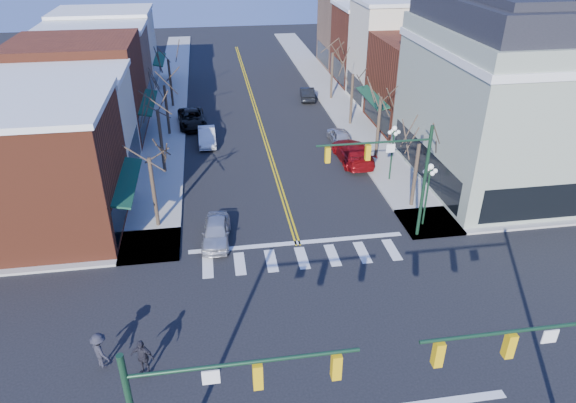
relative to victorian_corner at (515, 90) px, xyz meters
name	(u,v)px	position (x,y,z in m)	size (l,w,h in m)	color
ground	(326,333)	(-16.50, -14.50, -6.66)	(160.00, 160.00, 0.00)	black
sidewalk_left	(161,167)	(-25.25, 5.50, -6.58)	(3.50, 70.00, 0.15)	#9E9B93
sidewalk_right	(376,153)	(-7.75, 5.50, -6.58)	(3.50, 70.00, 0.15)	#9E9B93
bldg_left_brick_a	(29,172)	(-32.00, -2.75, -2.66)	(10.00, 8.50, 8.00)	maroon
bldg_left_stucco_a	(60,130)	(-32.00, 5.00, -2.91)	(10.00, 7.00, 7.50)	beige
bldg_left_brick_b	(80,91)	(-32.00, 13.00, -2.41)	(10.00, 9.00, 8.50)	maroon
bldg_left_tan	(97,70)	(-32.00, 21.25, -2.76)	(10.00, 7.50, 7.80)	#926B50
bldg_left_stucco_b	(108,51)	(-32.00, 29.00, -2.56)	(10.00, 8.00, 8.20)	beige
bldg_right_brick_a	(432,84)	(-1.00, 11.25, -2.66)	(10.00, 8.50, 8.00)	maroon
bldg_right_stucco	(403,53)	(-1.00, 19.00, -1.66)	(10.00, 7.00, 10.00)	beige
bldg_right_brick_b	(380,45)	(-1.00, 26.50, -2.41)	(10.00, 8.00, 8.50)	maroon
bldg_right_tan	(361,30)	(-1.00, 34.50, -2.16)	(10.00, 8.00, 9.00)	#926B50
victorian_corner	(515,90)	(0.00, 0.00, 0.00)	(12.25, 14.25, 13.30)	gray
traffic_mast_near_right	(552,365)	(-10.95, -21.90, -1.95)	(6.60, 0.28, 7.20)	#14331E
traffic_mast_far_right	(396,169)	(-10.95, -7.10, -1.95)	(6.60, 0.28, 7.20)	#14331E
lamppost_corner	(428,184)	(-8.30, -6.00, -3.70)	(0.36, 0.36, 4.33)	#14331E
lamppost_midblock	(393,144)	(-8.30, 0.50, -3.70)	(0.36, 0.36, 4.33)	#14331E
tree_left_a	(154,194)	(-24.90, -3.50, -4.28)	(0.24, 0.24, 4.76)	#382B21
tree_left_b	(161,142)	(-24.90, 4.50, -4.14)	(0.24, 0.24, 5.04)	#382B21
tree_left_c	(167,111)	(-24.90, 12.50, -4.38)	(0.24, 0.24, 4.55)	#382B21
tree_left_d	(171,84)	(-24.90, 20.50, -4.21)	(0.24, 0.24, 4.90)	#382B21
tree_right_a	(415,176)	(-8.10, -3.50, -4.35)	(0.24, 0.24, 4.62)	#382B21
tree_right_b	(378,129)	(-8.10, 4.50, -4.07)	(0.24, 0.24, 5.18)	#382B21
tree_right_c	(351,100)	(-8.10, 12.50, -4.24)	(0.24, 0.24, 4.83)	#382B21
tree_right_d	(332,76)	(-8.10, 20.50, -4.17)	(0.24, 0.24, 4.97)	#382B21
car_left_near	(216,232)	(-21.30, -5.78, -5.97)	(1.63, 4.05, 1.38)	silver
car_left_mid	(207,136)	(-21.57, 9.84, -5.98)	(1.44, 4.13, 1.36)	silver
car_left_far	(192,118)	(-22.90, 14.54, -5.93)	(2.42, 5.25, 1.46)	black
car_right_near	(353,152)	(-10.10, 4.30, -5.83)	(2.33, 5.73, 1.66)	maroon
car_right_mid	(340,136)	(-10.19, 8.25, -5.98)	(1.59, 3.95, 1.35)	#B9B9BE
car_right_far	(307,93)	(-10.66, 20.77, -5.99)	(1.41, 4.05, 1.34)	black
pedestrian_dark_a	(142,357)	(-24.69, -15.76, -5.62)	(1.04, 0.43, 1.77)	black
pedestrian_dark_b	(100,350)	(-26.50, -15.11, -5.63)	(1.14, 0.66, 1.76)	#212129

